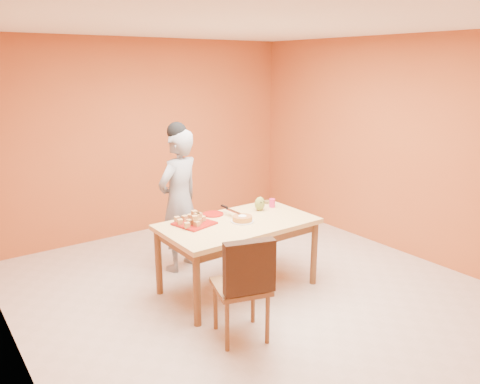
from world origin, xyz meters
TOP-DOWN VIEW (x-y plane):
  - floor at (0.00, 0.00)m, footprint 5.00×5.00m
  - ceiling at (0.00, 0.00)m, footprint 5.00×5.00m
  - wall_back at (0.00, 2.50)m, footprint 4.50×0.00m
  - wall_left at (-2.25, 0.00)m, footprint 0.00×5.00m
  - wall_right at (2.25, 0.00)m, footprint 0.00×5.00m
  - dining_table at (-0.08, 0.19)m, footprint 1.60×0.90m
  - dining_chair at (-0.59, -0.60)m, footprint 0.57×0.64m
  - pastry_pile at (-0.49, 0.38)m, footprint 0.31×0.31m
  - person at (-0.31, 1.02)m, footprint 0.70×0.58m
  - pastry_platter at (-0.49, 0.38)m, footprint 0.42×0.42m
  - red_dinner_plate at (-0.16, 0.54)m, footprint 0.30×0.30m
  - white_cake_plate at (-0.04, 0.16)m, footprint 0.26×0.26m
  - sponge_cake at (-0.04, 0.16)m, footprint 0.24×0.24m
  - cake_server at (-0.03, 0.34)m, footprint 0.05×0.23m
  - egg_ornament at (0.35, 0.36)m, footprint 0.15×0.14m
  - magenta_glass at (0.54, 0.38)m, footprint 0.09×0.09m
  - checker_tin at (0.60, 0.53)m, footprint 0.13×0.13m

SIDE VIEW (x-z plane):
  - floor at x=0.00m, z-range 0.00..0.00m
  - dining_chair at x=-0.59m, z-range 0.02..1.00m
  - dining_table at x=-0.08m, z-range 0.29..1.05m
  - white_cake_plate at x=-0.04m, z-range 0.76..0.77m
  - red_dinner_plate at x=-0.16m, z-range 0.76..0.77m
  - pastry_platter at x=-0.49m, z-range 0.76..0.78m
  - checker_tin at x=0.60m, z-range 0.76..0.79m
  - sponge_cake at x=-0.04m, z-range 0.77..0.82m
  - magenta_glass at x=0.54m, z-range 0.76..0.86m
  - cake_server at x=-0.03m, z-range 0.82..0.83m
  - person at x=-0.31m, z-range 0.00..1.66m
  - pastry_pile at x=-0.49m, z-range 0.78..0.88m
  - egg_ornament at x=0.35m, z-range 0.76..0.92m
  - wall_back at x=0.00m, z-range -0.90..3.60m
  - wall_left at x=-2.25m, z-range -1.15..3.85m
  - wall_right at x=2.25m, z-range -1.15..3.85m
  - ceiling at x=0.00m, z-range 2.70..2.70m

